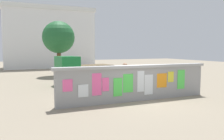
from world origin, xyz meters
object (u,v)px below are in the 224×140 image
person_walking (125,76)px  tree_roadside (59,38)px  bicycle_near (134,81)px  motorcycle (160,84)px  auto_rickshaw_truck (82,71)px

person_walking → tree_roadside: bearing=99.0°
bicycle_near → motorcycle: bearing=-81.3°
auto_rickshaw_truck → person_walking: 4.33m
motorcycle → person_walking: (-2.04, 0.08, 0.52)m
auto_rickshaw_truck → motorcycle: 5.29m
auto_rickshaw_truck → tree_roadside: bearing=95.2°
bicycle_near → person_walking: size_ratio=1.05×
motorcycle → bicycle_near: 2.28m
motorcycle → tree_roadside: (-3.58, 9.78, 2.83)m
bicycle_near → tree_roadside: bearing=113.3°
tree_roadside → person_walking: bearing=-81.0°
motorcycle → person_walking: person_walking is taller
bicycle_near → tree_roadside: (-3.24, 7.53, 2.93)m
motorcycle → auto_rickshaw_truck: bearing=125.7°
person_walking → bicycle_near: bearing=52.0°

